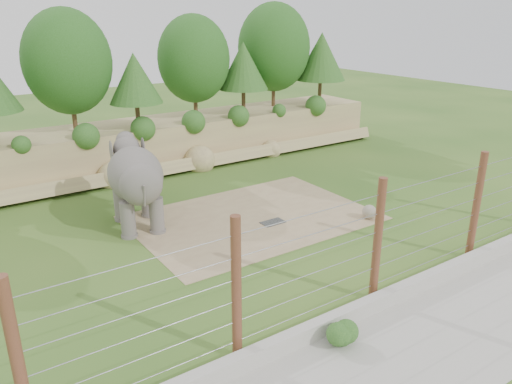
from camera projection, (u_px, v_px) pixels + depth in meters
ground at (285, 246)px, 19.14m from camera, size 90.00×90.00×0.00m
back_embankment at (158, 96)px, 27.94m from camera, size 30.00×5.52×8.77m
dirt_patch at (253, 218)px, 21.73m from camera, size 10.00×7.00×0.02m
drain_grate at (273, 222)px, 21.18m from camera, size 1.00×0.60×0.03m
elephant at (136, 186)px, 20.31m from camera, size 2.70×4.64×3.52m
stone_ball at (369, 212)px, 21.50m from camera, size 0.62×0.62×0.62m
retaining_wall at (385, 299)px, 15.17m from camera, size 26.00×0.35×0.50m
walkway at (440, 339)px, 13.70m from camera, size 26.00×4.00×0.01m
barrier_fence at (378, 241)px, 14.96m from camera, size 20.26×0.26×4.00m
walkway_shrub at (346, 336)px, 13.24m from camera, size 0.70×0.70×0.70m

